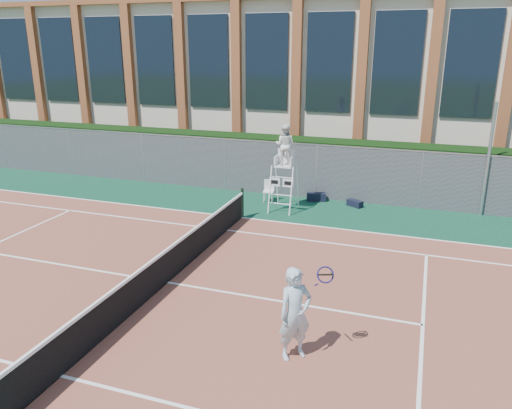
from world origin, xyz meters
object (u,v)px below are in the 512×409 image
(umpire_chair, at_px, (285,147))
(tennis_player, at_px, (295,314))
(steel_pole, at_px, (488,160))
(plastic_chair, at_px, (269,189))

(umpire_chair, height_order, tennis_player, umpire_chair)
(steel_pole, distance_m, tennis_player, 11.60)
(umpire_chair, bearing_deg, steel_pole, 13.22)
(steel_pole, xyz_separation_m, umpire_chair, (-7.05, -1.66, 0.32))
(umpire_chair, relative_size, plastic_chair, 3.76)
(steel_pole, height_order, plastic_chair, steel_pole)
(umpire_chair, xyz_separation_m, plastic_chair, (-0.85, 0.75, -1.87))
(plastic_chair, relative_size, tennis_player, 0.46)
(umpire_chair, distance_m, plastic_chair, 2.18)
(umpire_chair, relative_size, tennis_player, 1.71)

